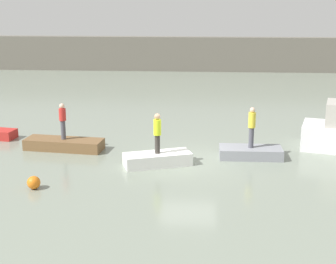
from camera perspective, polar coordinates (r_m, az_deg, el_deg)
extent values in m
plane|color=gray|center=(21.64, 2.42, -3.37)|extent=(120.00, 120.00, 0.00)
cube|color=#666056|center=(48.51, 3.37, 8.96)|extent=(80.00, 1.20, 3.28)
cube|color=brown|center=(23.70, -11.88, -1.39)|extent=(3.77, 1.57, 0.51)
cube|color=white|center=(21.03, -1.22, -3.15)|extent=(3.02, 1.94, 0.54)
cube|color=gray|center=(22.34, 9.49, -2.34)|extent=(2.76, 1.24, 0.47)
cylinder|color=#4C4C56|center=(22.15, 9.57, -0.63)|extent=(0.22, 0.22, 0.92)
cylinder|color=yellow|center=(21.95, 9.66, 1.38)|extent=(0.32, 0.32, 0.68)
sphere|color=beige|center=(21.84, 9.71, 2.53)|extent=(0.23, 0.23, 0.23)
cylinder|color=#4C4C56|center=(23.51, -11.98, 0.25)|extent=(0.22, 0.22, 0.90)
cylinder|color=red|center=(23.34, -12.07, 1.98)|extent=(0.32, 0.32, 0.56)
sphere|color=beige|center=(23.25, -12.13, 2.95)|extent=(0.24, 0.24, 0.24)
cylinder|color=#38332D|center=(20.83, -1.23, -1.40)|extent=(0.22, 0.22, 0.80)
cylinder|color=#D8F226|center=(20.63, -1.24, 0.55)|extent=(0.32, 0.32, 0.67)
sphere|color=tan|center=(20.52, -1.25, 1.80)|extent=(0.26, 0.26, 0.26)
sphere|color=orange|center=(19.15, -15.22, -5.64)|extent=(0.50, 0.50, 0.50)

